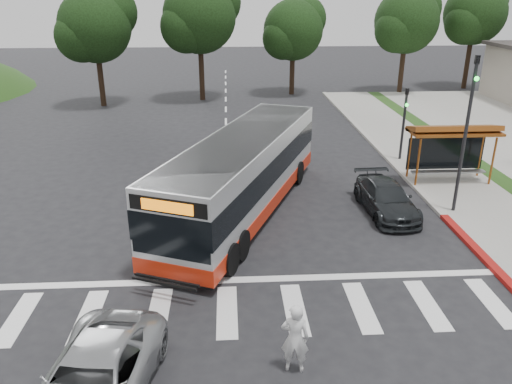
{
  "coord_description": "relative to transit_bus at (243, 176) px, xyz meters",
  "views": [
    {
      "loc": [
        0.15,
        -17.28,
        8.73
      ],
      "look_at": [
        1.16,
        0.36,
        1.6
      ],
      "focal_mm": 35.0,
      "sensor_mm": 36.0,
      "label": 1
    }
  ],
  "objects": [
    {
      "name": "ground",
      "position": [
        -0.74,
        -2.09,
        -1.64
      ],
      "size": [
        140.0,
        140.0,
        0.0
      ],
      "primitive_type": "plane",
      "color": "black",
      "rests_on": "ground"
    },
    {
      "name": "sidewalk_east",
      "position": [
        10.26,
        5.91,
        -1.58
      ],
      "size": [
        4.0,
        40.0,
        0.12
      ],
      "primitive_type": "cube",
      "color": "gray",
      "rests_on": "ground"
    },
    {
      "name": "curb_east",
      "position": [
        8.26,
        5.91,
        -1.57
      ],
      "size": [
        0.3,
        40.0,
        0.15
      ],
      "primitive_type": "cube",
      "color": "#9E9991",
      "rests_on": "ground"
    },
    {
      "name": "curb_east_red",
      "position": [
        8.26,
        -4.09,
        -1.57
      ],
      "size": [
        0.32,
        6.0,
        0.15
      ],
      "primitive_type": "cube",
      "color": "maroon",
      "rests_on": "ground"
    },
    {
      "name": "crosswalk_ladder",
      "position": [
        -0.74,
        -7.09,
        -1.64
      ],
      "size": [
        18.0,
        2.6,
        0.01
      ],
      "primitive_type": "cube",
      "color": "silver",
      "rests_on": "ground"
    },
    {
      "name": "bus_shelter",
      "position": [
        10.06,
        3.01,
        0.71
      ],
      "size": [
        4.2,
        1.6,
        2.86
      ],
      "color": "brown",
      "rests_on": "sidewalk_east"
    },
    {
      "name": "traffic_signal_ne_tall",
      "position": [
        8.86,
        -0.6,
        2.23
      ],
      "size": [
        0.18,
        0.37,
        6.5
      ],
      "color": "black",
      "rests_on": "ground"
    },
    {
      "name": "traffic_signal_ne_short",
      "position": [
        8.86,
        6.4,
        0.83
      ],
      "size": [
        0.18,
        0.37,
        4.0
      ],
      "color": "black",
      "rests_on": "ground"
    },
    {
      "name": "tree_ne_a",
      "position": [
        15.34,
        25.97,
        4.75
      ],
      "size": [
        6.16,
        5.74,
        9.3
      ],
      "color": "black",
      "rests_on": "parking_lot"
    },
    {
      "name": "tree_ne_b",
      "position": [
        22.34,
        27.97,
        5.28
      ],
      "size": [
        6.16,
        5.74,
        10.02
      ],
      "color": "black",
      "rests_on": "ground"
    },
    {
      "name": "tree_north_a",
      "position": [
        -2.66,
        23.98,
        5.28
      ],
      "size": [
        6.6,
        6.15,
        10.17
      ],
      "color": "black",
      "rests_on": "ground"
    },
    {
      "name": "tree_north_b",
      "position": [
        5.33,
        25.97,
        4.02
      ],
      "size": [
        5.72,
        5.33,
        8.43
      ],
      "color": "black",
      "rests_on": "ground"
    },
    {
      "name": "tree_north_c",
      "position": [
        -10.66,
        21.97,
        4.65
      ],
      "size": [
        6.16,
        5.74,
        9.3
      ],
      "color": "black",
      "rests_on": "ground"
    },
    {
      "name": "transit_bus",
      "position": [
        0.0,
        0.0,
        0.0
      ],
      "size": [
        7.38,
        12.82,
        3.29
      ],
      "primitive_type": null,
      "rotation": [
        0.0,
        0.0,
        -0.39
      ],
      "color": "#B8BABD",
      "rests_on": "ground"
    },
    {
      "name": "pedestrian",
      "position": [
        0.91,
        -9.59,
        -0.7
      ],
      "size": [
        0.75,
        0.56,
        1.88
      ],
      "primitive_type": "imported",
      "rotation": [
        0.0,
        0.0,
        2.97
      ],
      "color": "silver",
      "rests_on": "ground"
    },
    {
      "name": "dark_sedan",
      "position": [
        5.98,
        -0.4,
        -0.99
      ],
      "size": [
        2.05,
        4.56,
        1.3
      ],
      "primitive_type": "imported",
      "rotation": [
        0.0,
        0.0,
        0.05
      ],
      "color": "black",
      "rests_on": "ground"
    },
    {
      "name": "silver_suv_south",
      "position": [
        -3.69,
        -10.57,
        -0.95
      ],
      "size": [
        2.98,
        5.26,
        1.39
      ],
      "primitive_type": "imported",
      "rotation": [
        0.0,
        0.0,
        -0.14
      ],
      "color": "#A2A4A7",
      "rests_on": "ground"
    }
  ]
}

